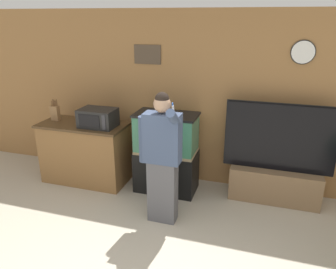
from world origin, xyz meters
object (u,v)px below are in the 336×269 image
person_standing (162,157)px  counter_island (85,152)px  microwave (98,118)px  knife_block (55,112)px  aquarium_on_stand (166,153)px  tv_on_stand (275,173)px

person_standing → counter_island: bearing=155.5°
counter_island → microwave: microwave is taller
knife_block → aquarium_on_stand: knife_block is taller
microwave → counter_island: bearing=171.5°
aquarium_on_stand → person_standing: (0.18, -0.76, 0.28)m
counter_island → knife_block: knife_block is taller
tv_on_stand → person_standing: person_standing is taller
knife_block → aquarium_on_stand: size_ratio=0.28×
counter_island → aquarium_on_stand: bearing=3.8°
knife_block → tv_on_stand: bearing=3.8°
aquarium_on_stand → person_standing: bearing=-76.5°
microwave → tv_on_stand: 2.67m
aquarium_on_stand → counter_island: bearing=-176.2°
aquarium_on_stand → tv_on_stand: size_ratio=0.81×
microwave → person_standing: (1.20, -0.63, -0.21)m
counter_island → aquarium_on_stand: size_ratio=1.12×
person_standing → knife_block: bearing=160.2°
microwave → knife_block: size_ratio=1.57×
counter_island → person_standing: size_ratio=0.80×
microwave → knife_block: knife_block is taller
aquarium_on_stand → microwave: bearing=-172.7°
aquarium_on_stand → tv_on_stand: 1.57m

